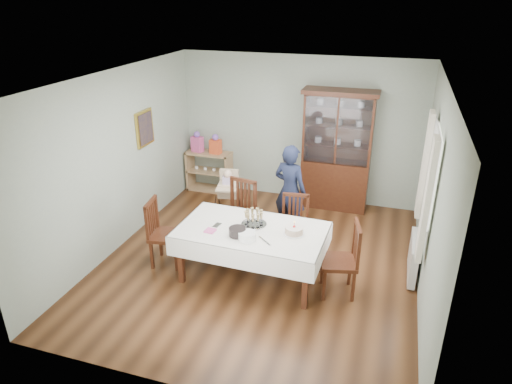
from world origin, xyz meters
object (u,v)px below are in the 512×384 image
at_px(champagne_tray, 254,220).
at_px(sideboard, 209,171).
at_px(woman, 290,191).
at_px(birthday_cake, 294,231).
at_px(chair_end_left, 166,245).
at_px(gift_bag_pink, 197,143).
at_px(gift_bag_orange, 215,145).
at_px(high_chair, 229,203).
at_px(china_cabinet, 337,149).
at_px(chair_end_right, 339,273).
at_px(chair_far_right, 293,238).
at_px(dining_table, 252,253).
at_px(chair_far_left, 237,228).

bearing_deg(champagne_tray, sideboard, 124.42).
xyz_separation_m(woman, birthday_cake, (0.38, -1.35, 0.04)).
xyz_separation_m(chair_end_left, gift_bag_pink, (-0.68, 2.69, 0.68)).
distance_m(champagne_tray, gift_bag_orange, 3.00).
bearing_deg(high_chair, sideboard, 115.01).
distance_m(china_cabinet, high_chair, 2.16).
height_order(chair_end_right, birthday_cake, chair_end_right).
distance_m(high_chair, birthday_cake, 2.07).
height_order(chair_far_right, birthday_cake, birthday_cake).
height_order(high_chair, gift_bag_orange, gift_bag_orange).
bearing_deg(dining_table, high_chair, 121.55).
xyz_separation_m(chair_end_right, champagne_tray, (-1.22, 0.12, 0.53)).
height_order(chair_far_right, chair_end_left, chair_end_left).
xyz_separation_m(chair_end_right, birthday_cake, (-0.64, 0.03, 0.51)).
height_order(chair_end_right, gift_bag_orange, gift_bag_orange).
xyz_separation_m(dining_table, chair_far_right, (0.42, 0.77, -0.11)).
bearing_deg(china_cabinet, birthday_cake, -93.58).
xyz_separation_m(sideboard, birthday_cake, (2.34, -2.64, 0.41)).
relative_size(dining_table, chair_far_right, 2.18).
bearing_deg(chair_end_left, chair_far_right, -73.13).
xyz_separation_m(china_cabinet, chair_far_left, (-1.22, -1.91, -0.80)).
xyz_separation_m(china_cabinet, sideboard, (-2.50, 0.02, -0.72)).
bearing_deg(high_chair, champagne_tray, -66.69).
height_order(chair_end_right, woman, woman).
bearing_deg(birthday_cake, woman, 105.71).
height_order(birthday_cake, gift_bag_pink, gift_bag_pink).
height_order(chair_far_left, woman, woman).
height_order(sideboard, birthday_cake, birthday_cake).
relative_size(chair_end_right, birthday_cake, 3.64).
bearing_deg(high_chair, chair_far_right, -37.55).
relative_size(woman, gift_bag_orange, 3.97).
xyz_separation_m(china_cabinet, champagne_tray, (-0.75, -2.53, -0.29)).
relative_size(birthday_cake, gift_bag_orange, 0.72).
bearing_deg(gift_bag_orange, china_cabinet, -0.04).
distance_m(dining_table, birthday_cake, 0.72).
bearing_deg(chair_far_right, high_chair, 145.41).
distance_m(dining_table, sideboard, 3.20).
relative_size(chair_far_right, chair_end_left, 0.93).
height_order(chair_end_left, chair_end_right, chair_end_right).
distance_m(woman, gift_bag_pink, 2.53).
xyz_separation_m(woman, champagne_tray, (-0.20, -1.27, 0.06)).
relative_size(dining_table, gift_bag_orange, 5.25).
height_order(chair_far_right, champagne_tray, champagne_tray).
bearing_deg(champagne_tray, high_chair, 123.60).
bearing_deg(gift_bag_orange, gift_bag_pink, 180.00).
relative_size(sideboard, woman, 0.58).
distance_m(dining_table, chair_end_right, 1.22).
distance_m(high_chair, gift_bag_pink, 1.74).
xyz_separation_m(sideboard, high_chair, (0.87, -1.23, -0.02)).
bearing_deg(sideboard, birthday_cake, -48.49).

